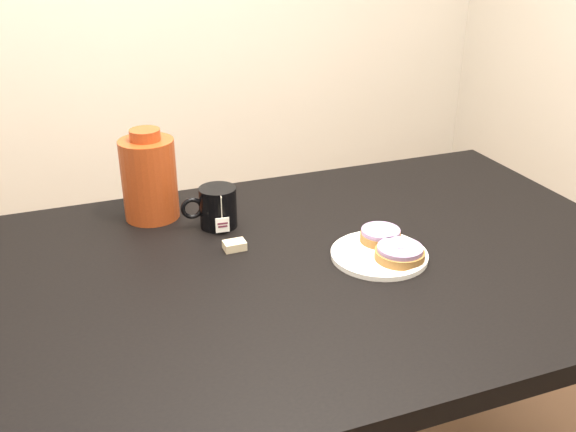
{
  "coord_description": "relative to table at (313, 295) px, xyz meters",
  "views": [
    {
      "loc": [
        -0.45,
        -1.04,
        1.38
      ],
      "look_at": [
        -0.02,
        0.09,
        0.81
      ],
      "focal_mm": 40.0,
      "sensor_mm": 36.0,
      "label": 1
    }
  ],
  "objects": [
    {
      "name": "bagel_front",
      "position": [
        0.15,
        -0.07,
        0.11
      ],
      "size": [
        0.11,
        0.11,
        0.03
      ],
      "color": "brown",
      "rests_on": "plate"
    },
    {
      "name": "table",
      "position": [
        0.0,
        0.0,
        0.0
      ],
      "size": [
        1.4,
        0.9,
        0.75
      ],
      "color": "black",
      "rests_on": "ground_plane"
    },
    {
      "name": "mug",
      "position": [
        -0.14,
        0.22,
        0.13
      ],
      "size": [
        0.13,
        0.09,
        0.09
      ],
      "rotation": [
        0.0,
        0.0,
        -0.09
      ],
      "color": "black",
      "rests_on": "table"
    },
    {
      "name": "teabag_pouch",
      "position": [
        -0.14,
        0.1,
        0.09
      ],
      "size": [
        0.05,
        0.03,
        0.02
      ],
      "primitive_type": "cube",
      "rotation": [
        0.0,
        0.0,
        0.01
      ],
      "color": "#C6B793",
      "rests_on": "table"
    },
    {
      "name": "bagel_back",
      "position": [
        0.15,
        0.01,
        0.11
      ],
      "size": [
        0.12,
        0.12,
        0.03
      ],
      "color": "brown",
      "rests_on": "plate"
    },
    {
      "name": "plate",
      "position": [
        0.13,
        -0.04,
        0.09
      ],
      "size": [
        0.2,
        0.2,
        0.01
      ],
      "color": "white",
      "rests_on": "table"
    },
    {
      "name": "bagel_package",
      "position": [
        -0.27,
        0.32,
        0.18
      ],
      "size": [
        0.15,
        0.15,
        0.21
      ],
      "rotation": [
        0.0,
        0.0,
        0.3
      ],
      "color": "maroon",
      "rests_on": "table"
    }
  ]
}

